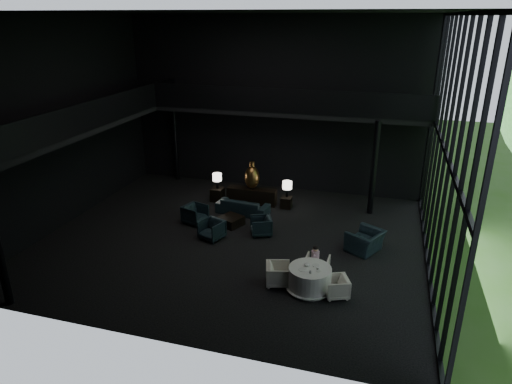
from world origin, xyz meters
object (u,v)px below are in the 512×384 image
(dining_chair_west, at_px, (278,273))
(lounge_armchair_east, at_px, (261,225))
(side_table_right, at_px, (286,202))
(bronze_urn, at_px, (252,177))
(coffee_table, at_px, (231,221))
(dining_table, at_px, (310,280))
(lounge_armchair_south, at_px, (212,228))
(side_table_left, at_px, (217,194))
(dining_chair_east, at_px, (336,287))
(console, at_px, (252,196))
(sofa, at_px, (243,203))
(lounge_armchair_west, at_px, (195,212))
(window_armchair, at_px, (366,236))
(table_lamp_right, at_px, (287,186))
(dining_chair_north, at_px, (317,266))
(table_lamp_left, at_px, (217,178))
(child, at_px, (315,254))

(dining_chair_west, bearing_deg, lounge_armchair_east, 8.78)
(side_table_right, xyz_separation_m, dining_chair_west, (1.10, -6.04, 0.13))
(bronze_urn, height_order, coffee_table, bronze_urn)
(dining_table, bearing_deg, side_table_right, 109.04)
(dining_table, xyz_separation_m, dining_chair_west, (-1.00, 0.03, 0.05))
(bronze_urn, distance_m, lounge_armchair_south, 3.93)
(side_table_left, relative_size, dining_chair_east, 0.94)
(bronze_urn, xyz_separation_m, dining_chair_east, (4.52, -6.33, -0.92))
(bronze_urn, bearing_deg, side_table_right, -4.15)
(console, distance_m, sofa, 1.19)
(coffee_table, distance_m, dining_chair_west, 4.66)
(bronze_urn, bearing_deg, lounge_armchair_west, -121.10)
(sofa, distance_m, window_armchair, 5.57)
(side_table_left, distance_m, window_armchair, 7.41)
(table_lamp_right, distance_m, dining_table, 6.55)
(window_armchair, distance_m, dining_table, 3.35)
(table_lamp_right, height_order, coffee_table, table_lamp_right)
(lounge_armchair_east, bearing_deg, console, -179.82)
(sofa, relative_size, lounge_armchair_south, 2.77)
(console, xyz_separation_m, lounge_armchair_east, (1.24, -2.92, 0.05))
(console, distance_m, lounge_armchair_east, 3.17)
(window_armchair, bearing_deg, coffee_table, -69.88)
(console, bearing_deg, dining_chair_east, -54.33)
(bronze_urn, distance_m, dining_chair_north, 6.63)
(side_table_right, height_order, lounge_armchair_south, lounge_armchair_south)
(table_lamp_left, relative_size, lounge_armchair_west, 0.75)
(lounge_armchair_south, relative_size, dining_chair_east, 1.36)
(console, relative_size, bronze_urn, 1.81)
(console, bearing_deg, table_lamp_right, 0.61)
(console, distance_m, dining_table, 7.18)
(window_armchair, height_order, dining_chair_east, window_armchair)
(table_lamp_right, bearing_deg, child, -68.07)
(side_table_left, height_order, dining_chair_north, dining_chair_north)
(child, bearing_deg, lounge_armchair_south, -18.71)
(lounge_armchair_east, distance_m, window_armchair, 3.93)
(side_table_left, distance_m, dining_chair_west, 7.37)
(side_table_left, distance_m, lounge_armchair_east, 3.98)
(bronze_urn, distance_m, coffee_table, 2.70)
(coffee_table, xyz_separation_m, dining_chair_north, (3.93, -2.90, 0.20))
(table_lamp_left, relative_size, table_lamp_right, 0.99)
(side_table_right, bearing_deg, lounge_armchair_east, -97.19)
(bronze_urn, xyz_separation_m, child, (3.69, -5.22, -0.51))
(side_table_right, xyz_separation_m, sofa, (-1.65, -1.10, 0.22))
(sofa, height_order, dining_chair_east, sofa)
(sofa, height_order, child, child)
(lounge_armchair_east, xyz_separation_m, coffee_table, (-1.39, 0.47, -0.22))
(sofa, bearing_deg, dining_chair_north, 138.31)
(bronze_urn, height_order, dining_chair_west, bronze_urn)
(side_table_right, xyz_separation_m, lounge_armchair_west, (-3.22, -2.56, 0.21))
(lounge_armchair_west, bearing_deg, window_armchair, -77.55)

